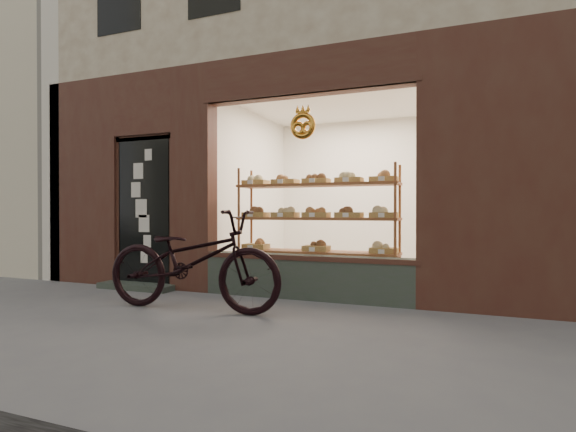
% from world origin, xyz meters
% --- Properties ---
extents(ground, '(90.00, 90.00, 0.00)m').
position_xyz_m(ground, '(0.00, 0.00, 0.00)').
color(ground, '#5D5D5D').
extents(neighbor_left, '(12.00, 7.00, 9.00)m').
position_xyz_m(neighbor_left, '(-9.60, 5.50, 4.50)').
color(neighbor_left, silver).
rests_on(neighbor_left, ground).
extents(display_shelf, '(2.20, 0.45, 1.70)m').
position_xyz_m(display_shelf, '(0.45, 2.55, 0.89)').
color(display_shelf, brown).
rests_on(display_shelf, ground).
extents(bicycle, '(2.16, 0.85, 1.11)m').
position_xyz_m(bicycle, '(-0.50, 1.03, 0.56)').
color(bicycle, black).
rests_on(bicycle, ground).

